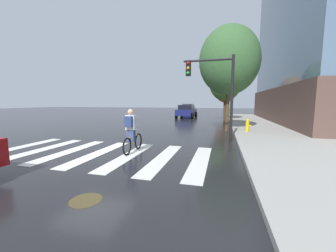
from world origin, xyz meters
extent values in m
plane|color=black|center=(0.00, 0.00, 0.00)|extent=(120.00, 120.00, 0.00)
cube|color=silver|center=(-3.62, 0.00, 0.01)|extent=(0.55, 3.94, 0.01)
cube|color=silver|center=(-2.33, 0.00, 0.01)|extent=(0.55, 3.94, 0.01)
cube|color=silver|center=(-1.04, 0.00, 0.01)|extent=(0.55, 3.94, 0.01)
cube|color=silver|center=(0.25, 0.00, 0.01)|extent=(0.55, 3.94, 0.01)
cube|color=silver|center=(1.54, 0.00, 0.01)|extent=(0.55, 3.94, 0.01)
cube|color=silver|center=(2.83, 0.00, 0.01)|extent=(0.55, 3.94, 0.01)
cube|color=silver|center=(4.12, 0.00, 0.01)|extent=(0.55, 3.94, 0.01)
cylinder|color=#473D1E|center=(2.20, -3.26, 0.00)|extent=(0.64, 0.64, 0.01)
cube|color=navy|center=(0.46, 18.29, 0.70)|extent=(1.97, 4.67, 0.71)
cube|color=black|center=(0.46, 18.14, 1.32)|extent=(1.71, 2.25, 0.55)
cylinder|color=black|center=(-0.47, 19.79, 0.34)|extent=(0.26, 0.69, 0.69)
cylinder|color=black|center=(1.47, 19.75, 0.34)|extent=(0.26, 0.69, 0.69)
cylinder|color=black|center=(-0.54, 16.83, 0.34)|extent=(0.26, 0.69, 0.69)
cylinder|color=black|center=(1.40, 16.79, 0.34)|extent=(0.26, 0.69, 0.69)
cube|color=navy|center=(-1.00, 28.19, 0.71)|extent=(1.99, 4.74, 0.72)
cube|color=black|center=(-1.00, 28.03, 1.34)|extent=(1.73, 2.28, 0.56)
cylinder|color=black|center=(-2.01, 29.67, 0.35)|extent=(0.26, 0.70, 0.70)
cylinder|color=black|center=(-0.05, 29.71, 0.35)|extent=(0.26, 0.70, 0.70)
cylinder|color=black|center=(-1.95, 26.66, 0.35)|extent=(0.26, 0.70, 0.70)
cylinder|color=black|center=(0.02, 26.70, 0.35)|extent=(0.26, 0.70, 0.70)
torus|color=black|center=(1.45, 0.03, 0.33)|extent=(0.07, 0.66, 0.66)
torus|color=black|center=(1.44, 1.08, 0.33)|extent=(0.07, 0.66, 0.66)
cylinder|color=orange|center=(1.44, 0.55, 0.61)|extent=(0.06, 0.89, 0.05)
cylinder|color=orange|center=(1.44, 0.40, 0.68)|extent=(0.04, 0.04, 0.45)
cube|color=#384772|center=(1.44, 0.40, 0.73)|extent=(0.28, 0.20, 0.56)
cube|color=silver|center=(1.44, 0.40, 1.18)|extent=(0.36, 0.24, 0.56)
sphere|color=tan|center=(1.44, 0.40, 1.58)|extent=(0.22, 0.22, 0.22)
cube|color=navy|center=(1.44, 0.22, 1.23)|extent=(0.28, 0.16, 0.40)
cylinder|color=black|center=(5.21, 3.80, 2.10)|extent=(0.14, 0.14, 4.20)
cylinder|color=black|center=(4.01, 3.80, 4.00)|extent=(2.40, 0.10, 0.10)
cube|color=black|center=(3.05, 3.80, 3.65)|extent=(0.24, 0.20, 0.76)
sphere|color=red|center=(3.05, 3.69, 3.89)|extent=(0.14, 0.14, 0.14)
sphere|color=gold|center=(3.05, 3.69, 3.65)|extent=(0.14, 0.14, 0.14)
sphere|color=green|center=(3.05, 3.69, 3.41)|extent=(0.14, 0.14, 0.14)
cylinder|color=gold|center=(6.30, 6.52, 0.47)|extent=(0.22, 0.22, 0.65)
sphere|color=gold|center=(6.30, 6.52, 0.84)|extent=(0.18, 0.18, 0.18)
cylinder|color=gold|center=(6.46, 6.52, 0.51)|extent=(0.12, 0.09, 0.09)
cylinder|color=#4C3823|center=(5.10, 7.34, 1.54)|extent=(0.24, 0.24, 3.08)
ellipsoid|color=#386033|center=(5.10, 7.34, 4.61)|extent=(3.83, 3.83, 4.40)
cylinder|color=#4C3823|center=(5.01, 15.48, 1.33)|extent=(0.24, 0.24, 2.65)
ellipsoid|color=#47722D|center=(5.01, 15.48, 3.97)|extent=(3.30, 3.30, 3.79)
cylinder|color=#4C3823|center=(5.18, 23.25, 1.19)|extent=(0.24, 0.24, 2.38)
ellipsoid|color=#A5591E|center=(5.18, 23.25, 3.56)|extent=(2.96, 2.96, 3.41)
camera|label=1|loc=(4.77, -6.46, 1.95)|focal=21.24mm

